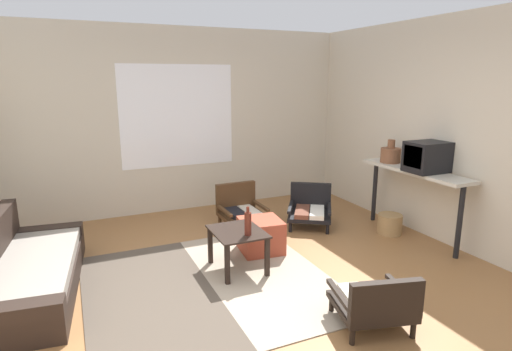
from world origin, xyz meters
name	(u,v)px	position (x,y,z in m)	size (l,w,h in m)	color
ground_plane	(265,301)	(0.00, 0.00, 0.00)	(7.80, 7.80, 0.00)	olive
far_wall_with_window	(177,121)	(0.00, 3.06, 1.35)	(5.60, 0.13, 2.70)	beige
side_wall_right	(462,134)	(2.66, 0.30, 1.35)	(0.12, 6.60, 2.70)	beige
area_rug	(210,284)	(-0.36, 0.50, 0.01)	(2.32, 2.32, 0.01)	#4C4238
couch	(23,273)	(-1.99, 1.04, 0.21)	(1.00, 2.00, 0.68)	black
coffee_table	(238,239)	(0.01, 0.69, 0.35)	(0.51, 0.61, 0.44)	black
armchair_by_window	(240,208)	(0.55, 1.96, 0.25)	(0.58, 0.54, 0.57)	#472D19
armchair_striped_foreground	(375,302)	(0.62, -0.75, 0.23)	(0.70, 0.68, 0.50)	black
armchair_corner	(310,208)	(1.44, 1.58, 0.24)	(0.79, 0.80, 0.55)	black
ottoman_orange	(261,236)	(0.43, 1.02, 0.19)	(0.46, 0.46, 0.39)	#993D28
console_shelf	(414,178)	(2.37, 0.67, 0.77)	(0.37, 1.54, 0.88)	beige
crt_television	(427,157)	(2.36, 0.50, 1.07)	(0.46, 0.36, 0.36)	black
clay_vase	(391,155)	(2.37, 1.12, 0.99)	(0.26, 0.26, 0.30)	brown
glass_bottle	(248,223)	(0.07, 0.54, 0.56)	(0.07, 0.07, 0.30)	#5B2319
wicker_basket	(390,224)	(2.21, 0.87, 0.13)	(0.31, 0.31, 0.26)	#9E7A4C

